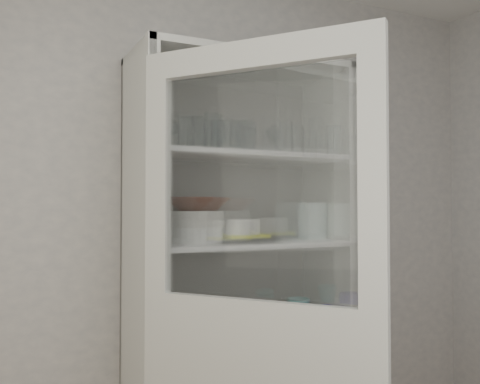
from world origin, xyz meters
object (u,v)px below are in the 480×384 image
grey_bowl_stack (312,221)px  measuring_cups (232,329)px  teal_jar (233,315)px  mug_blue (325,315)px  pantry_cabinet (234,309)px  goblet_1 (238,139)px  plate_stack_back (168,231)px  mug_white (262,322)px  white_canister (181,319)px  mug_teal (299,309)px  goblet_3 (275,140)px  yellow_trivet (243,236)px  cupboard_door (255,367)px  goblet_2 (240,138)px  white_ramekin (243,227)px  glass_platter (243,239)px  cream_bowl (198,219)px  plate_stack_front (198,235)px  terracotta_bowl (198,204)px  goblet_0 (170,135)px

grey_bowl_stack → measuring_cups: (-0.48, -0.09, -0.47)m
teal_jar → mug_blue: bearing=-16.3°
pantry_cabinet → goblet_1: pantry_cabinet is taller
plate_stack_back → mug_white: plate_stack_back is taller
white_canister → mug_teal: bearing=4.6°
goblet_1 → goblet_3: (0.20, -0.00, 0.01)m
plate_stack_back → mug_blue: plate_stack_back is taller
goblet_1 → yellow_trivet: goblet_1 is taller
grey_bowl_stack → teal_jar: bearing=177.0°
mug_blue → measuring_cups: mug_blue is taller
goblet_3 → teal_jar: 0.88m
cupboard_door → mug_white: size_ratio=17.88×
goblet_2 → white_canister: 0.89m
white_ramekin → mug_blue: (0.40, -0.07, -0.43)m
cupboard_door → glass_platter: (0.24, 0.57, 0.40)m
cupboard_door → plate_stack_back: 0.84m
cupboard_door → cream_bowl: 0.74m
goblet_1 → plate_stack_back: bearing=175.4°
plate_stack_front → white_canister: (-0.06, 0.03, -0.37)m
goblet_2 → teal_jar: goblet_2 is taller
pantry_cabinet → goblet_2: 0.81m
cupboard_door → glass_platter: cupboard_door is taller
goblet_1 → goblet_2: 0.02m
glass_platter → mug_blue: size_ratio=3.27×
terracotta_bowl → measuring_cups: terracotta_bowl is taller
measuring_cups → white_canister: size_ratio=0.78×
mug_teal → teal_jar: 0.37m
cupboard_door → mug_blue: bearing=90.8°
goblet_3 → cream_bowl: goblet_3 is taller
plate_stack_front → mug_teal: bearing=8.4°
terracotta_bowl → grey_bowl_stack: (0.63, 0.05, -0.08)m
mug_teal → measuring_cups: mug_teal is taller
glass_platter → mug_blue: glass_platter is taller
white_ramekin → white_canister: bearing=176.1°
grey_bowl_stack → goblet_0: bearing=172.8°
goblet_1 → white_ramekin: 0.43m
goblet_1 → mug_white: (0.01, -0.22, -0.84)m
mug_teal → teal_jar: size_ratio=0.99×
cupboard_door → white_canister: size_ratio=14.58×
goblet_3 → mug_white: size_ratio=1.65×
cream_bowl → mug_white: cream_bowl is taller
mug_blue → mug_teal: mug_teal is taller
cupboard_door → goblet_0: 1.12m
glass_platter → yellow_trivet: yellow_trivet is taller
goblet_2 → cream_bowl: goblet_2 is taller
goblet_2 → glass_platter: size_ratio=0.51×
goblet_2 → plate_stack_front: bearing=-157.3°
terracotta_bowl → grey_bowl_stack: terracotta_bowl is taller
pantry_cabinet → teal_jar: pantry_cabinet is taller
grey_bowl_stack → white_ramekin: bearing=-175.5°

